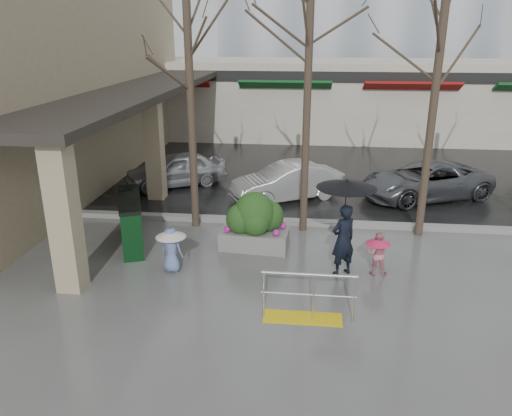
% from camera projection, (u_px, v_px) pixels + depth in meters
% --- Properties ---
extents(ground, '(120.00, 120.00, 0.00)m').
position_uv_depth(ground, '(247.00, 286.00, 11.39)').
color(ground, '#51514F').
rests_on(ground, ground).
extents(street_asphalt, '(120.00, 36.00, 0.01)m').
position_uv_depth(street_asphalt, '(290.00, 121.00, 31.98)').
color(street_asphalt, black).
rests_on(street_asphalt, ground).
extents(curb, '(120.00, 0.30, 0.15)m').
position_uv_depth(curb, '(264.00, 221.00, 15.11)').
color(curb, gray).
rests_on(curb, ground).
extents(near_building, '(6.00, 18.00, 8.00)m').
position_uv_depth(near_building, '(33.00, 74.00, 18.47)').
color(near_building, tan).
rests_on(near_building, ground).
extents(canopy_slab, '(2.80, 18.00, 0.25)m').
position_uv_depth(canopy_slab, '(144.00, 85.00, 18.16)').
color(canopy_slab, '#2D2823').
rests_on(canopy_slab, pillar_front).
extents(pillar_front, '(0.55, 0.55, 3.50)m').
position_uv_depth(pillar_front, '(64.00, 216.00, 10.74)').
color(pillar_front, tan).
rests_on(pillar_front, ground).
extents(pillar_back, '(0.55, 0.55, 3.50)m').
position_uv_depth(pillar_back, '(155.00, 149.00, 16.82)').
color(pillar_back, tan).
rests_on(pillar_back, ground).
extents(storefront_row, '(34.00, 6.74, 4.00)m').
position_uv_depth(storefront_row, '(324.00, 98.00, 27.32)').
color(storefront_row, beige).
rests_on(storefront_row, ground).
extents(handrail, '(1.90, 0.50, 1.03)m').
position_uv_depth(handrail, '(306.00, 302.00, 10.00)').
color(handrail, yellow).
rests_on(handrail, ground).
extents(tree_west, '(3.20, 3.20, 6.80)m').
position_uv_depth(tree_west, '(188.00, 48.00, 13.26)').
color(tree_west, '#382B21').
rests_on(tree_west, ground).
extents(tree_midwest, '(3.20, 3.20, 7.00)m').
position_uv_depth(tree_midwest, '(309.00, 42.00, 12.88)').
color(tree_midwest, '#382B21').
rests_on(tree_midwest, ground).
extents(tree_mideast, '(3.20, 3.20, 6.50)m').
position_uv_depth(tree_mideast, '(439.00, 58.00, 12.66)').
color(tree_mideast, '#382B21').
rests_on(tree_mideast, ground).
extents(woman, '(1.39, 1.39, 2.39)m').
position_uv_depth(woman, '(345.00, 217.00, 11.51)').
color(woman, black).
rests_on(woman, ground).
extents(child_pink, '(0.60, 0.60, 1.06)m').
position_uv_depth(child_pink, '(377.00, 250.00, 11.80)').
color(child_pink, '#D5828E').
rests_on(child_pink, ground).
extents(child_blue, '(0.73, 0.73, 1.12)m').
position_uv_depth(child_blue, '(171.00, 245.00, 11.91)').
color(child_blue, '#677CB8').
rests_on(child_blue, ground).
extents(planter, '(1.86, 1.09, 1.57)m').
position_uv_depth(planter, '(255.00, 222.00, 13.18)').
color(planter, slate).
rests_on(planter, ground).
extents(news_boxes, '(1.34, 2.43, 1.34)m').
position_uv_depth(news_boxes, '(131.00, 221.00, 13.45)').
color(news_boxes, '#0C3615').
rests_on(news_boxes, ground).
extents(car_a, '(3.95, 3.13, 1.26)m').
position_uv_depth(car_a, '(176.00, 169.00, 18.58)').
color(car_a, '#B3B3B8').
rests_on(car_a, ground).
extents(car_b, '(3.99, 3.04, 1.26)m').
position_uv_depth(car_b, '(287.00, 182.00, 17.05)').
color(car_b, silver).
rests_on(car_b, ground).
extents(car_c, '(4.99, 3.70, 1.26)m').
position_uv_depth(car_c, '(425.00, 180.00, 17.21)').
color(car_c, '#575B5F').
rests_on(car_c, ground).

